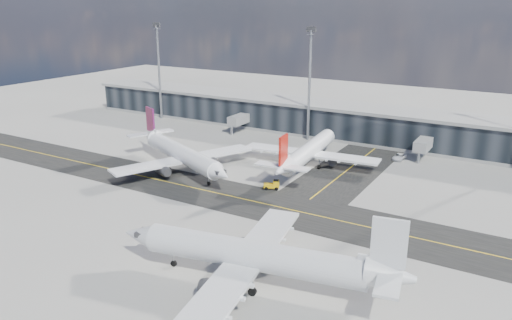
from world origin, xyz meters
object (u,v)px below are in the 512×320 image
Objects in this scene: airliner_af at (181,154)px; baggage_tug at (273,185)px; airliner_near at (258,256)px; service_van at (399,157)px; airliner_redtail at (308,152)px.

baggage_tug is (22.68, -0.30, -2.74)m from airliner_af.
airliner_near is 34.06m from baggage_tug.
service_van is (1.50, 62.19, -3.14)m from airliner_near.
baggage_tug reaches higher than service_van.
airliner_redtail is 22.41m from service_van.
airliner_af is 10.95× the size of baggage_tug.
baggage_tug is (-14.48, 30.70, -2.90)m from airliner_near.
service_van is at bearing 153.31° from airliner_af.
airliner_near reaches higher than baggage_tug.
baggage_tug is at bearing -95.50° from airliner_redtail.
airliner_near is (37.16, -31.00, 0.16)m from airliner_af.
airliner_redtail is (22.71, 15.72, -0.15)m from airliner_af.
airliner_af is 0.92× the size of airliner_near.
baggage_tug is 0.66× the size of service_van.
airliner_near is at bearing -0.52° from baggage_tug.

